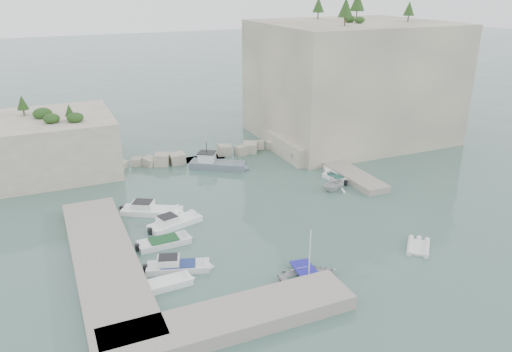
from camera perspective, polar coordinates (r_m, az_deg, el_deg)
name	(u,v)px	position (r m, az deg, el deg)	size (l,w,h in m)	color
ground	(280,224)	(49.63, 2.81, -5.55)	(400.00, 400.00, 0.00)	#45675E
cliff_east	(351,81)	(77.12, 10.77, 10.61)	(26.00, 22.00, 17.00)	beige
cliff_terrace	(307,145)	(69.59, 5.82, 3.54)	(8.00, 10.00, 2.50)	beige
outcrop_west	(47,145)	(67.17, -22.79, 3.30)	(16.00, 14.00, 7.00)	beige
quay_west	(105,261)	(44.36, -16.89, -9.25)	(5.00, 24.00, 1.10)	#9E9689
quay_south	(232,318)	(36.16, -2.76, -15.95)	(18.00, 4.00, 1.10)	#9E9689
ledge_east	(341,169)	(63.70, 9.70, 0.82)	(3.00, 16.00, 0.80)	#9E9689
breakwater	(202,153)	(67.91, -6.25, 2.58)	(28.00, 3.00, 1.40)	beige
motorboat_a	(152,213)	(52.94, -11.78, -4.20)	(6.80, 2.02, 1.40)	white
motorboat_b	(175,226)	(50.00, -9.22, -5.61)	(5.85, 1.92, 1.40)	white
motorboat_c	(164,245)	(46.73, -10.45, -7.74)	(5.16, 1.88, 0.70)	silver
motorboat_d	(178,270)	(42.81, -8.85, -10.56)	(5.70, 1.69, 1.40)	silver
motorboat_e	(169,286)	(40.96, -9.88, -12.24)	(3.86, 1.58, 0.70)	white
rowboat	(309,279)	(41.33, 6.03, -11.67)	(3.53, 4.94, 1.02)	silver
inflatable_dinghy	(418,248)	(47.69, 18.03, -7.87)	(3.70, 1.79, 0.44)	silver
tender_east_a	(333,190)	(58.22, 8.83, -1.56)	(3.12, 3.61, 1.90)	silver
tender_east_b	(335,181)	(60.93, 9.04, -0.51)	(3.77, 1.29, 0.70)	white
tender_east_c	(330,173)	(63.06, 8.48, 0.29)	(4.23, 1.37, 0.70)	white
tender_east_d	(310,164)	(65.87, 6.16, 1.34)	(1.93, 5.12, 1.98)	silver
work_boat	(218,168)	(64.36, -4.38, 0.91)	(7.79, 2.30, 2.20)	slate
rowboat_mast	(310,251)	(39.97, 6.18, -8.53)	(0.10, 0.10, 4.20)	white
vegetation	(319,15)	(74.37, 7.20, 17.75)	(53.48, 13.88, 13.40)	#1E4219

